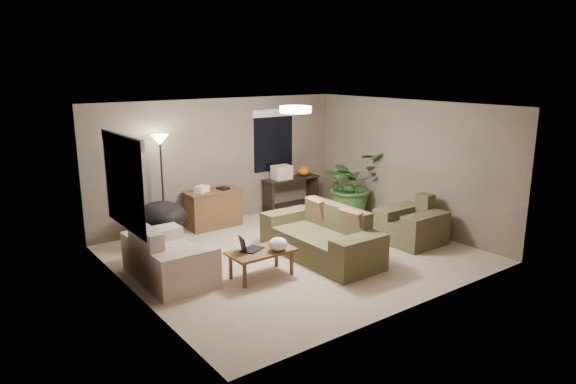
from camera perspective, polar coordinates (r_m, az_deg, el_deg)
room_shell at (r=8.43m, az=0.81°, el=1.06°), size 5.50×5.50×5.50m
main_sofa at (r=8.61m, az=3.82°, el=-5.32°), size 0.95×2.20×0.85m
throw_pillows at (r=8.66m, az=5.15°, el=-2.76°), size 0.29×1.36×0.47m
loveseat at (r=7.94m, az=-13.28°, el=-7.31°), size 0.90×1.60×0.85m
armchair at (r=9.55m, az=13.55°, el=-3.73°), size 0.95×1.00×0.85m
coffee_table at (r=7.78m, az=-2.98°, el=-6.92°), size 1.00×0.55×0.42m
laptop at (r=7.73m, az=-4.45°, el=-6.12°), size 0.41×0.34×0.24m
plastic_bag at (r=7.71m, az=-1.13°, el=-5.80°), size 0.37×0.35×0.20m
desk at (r=10.24m, az=-8.26°, el=-1.83°), size 1.10×0.50×0.75m
desk_papers at (r=10.05m, az=-9.09°, el=0.34°), size 0.72×0.32×0.12m
console_table at (r=11.27m, az=0.33°, el=0.06°), size 1.30×0.40×0.75m
pumpkin at (r=11.38m, az=1.75°, el=2.38°), size 0.32×0.32×0.22m
cardboard_box at (r=11.02m, az=-0.70°, el=2.21°), size 0.41×0.32×0.30m
papasan_chair at (r=9.33m, az=-13.88°, el=-3.07°), size 0.92×0.92×0.80m
floor_lamp at (r=9.61m, az=-13.98°, el=4.34°), size 0.32×0.32×1.91m
ceiling_fixture at (r=8.25m, az=0.84°, el=9.15°), size 0.50×0.50×0.10m
houseplant at (r=10.90m, az=7.03°, el=0.10°), size 1.27×1.41×1.10m
cat_scratching_post at (r=10.84m, az=7.38°, el=-1.81°), size 0.32×0.32×0.50m
window_left at (r=7.32m, az=-17.93°, el=2.72°), size 0.05×1.56×1.33m
window_back at (r=11.07m, az=-1.61°, el=6.92°), size 1.06×0.05×1.33m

